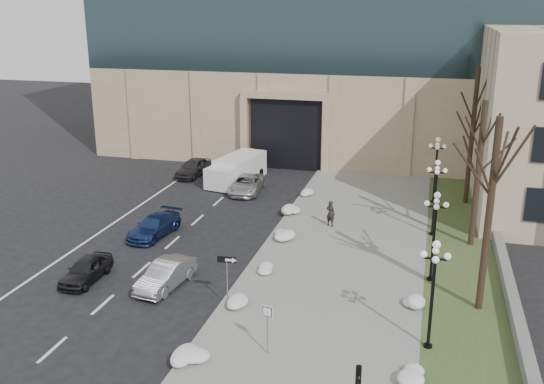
{
  "coord_description": "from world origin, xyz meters",
  "views": [
    {
      "loc": [
        7.72,
        -16.61,
        13.51
      ],
      "look_at": [
        -0.5,
        14.35,
        3.5
      ],
      "focal_mm": 40.0,
      "sensor_mm": 36.0,
      "label": 1
    }
  ],
  "objects": [
    {
      "name": "sidewalk",
      "position": [
        3.5,
        14.0,
        0.06
      ],
      "size": [
        9.0,
        40.0,
        0.12
      ],
      "primitive_type": "cube",
      "color": "gray",
      "rests_on": "ground"
    },
    {
      "name": "curb",
      "position": [
        -1.0,
        14.0,
        0.07
      ],
      "size": [
        0.3,
        40.0,
        0.14
      ],
      "primitive_type": "cube",
      "color": "gray",
      "rests_on": "ground"
    },
    {
      "name": "grass_strip",
      "position": [
        10.0,
        14.0,
        0.05
      ],
      "size": [
        4.0,
        40.0,
        0.1
      ],
      "primitive_type": "cube",
      "color": "#394C26",
      "rests_on": "ground"
    },
    {
      "name": "stone_wall",
      "position": [
        12.0,
        16.0,
        0.35
      ],
      "size": [
        0.5,
        30.0,
        0.7
      ],
      "primitive_type": "cube",
      "color": "slate",
      "rests_on": "ground"
    },
    {
      "name": "car_a",
      "position": [
        -8.61,
        8.13,
        0.61
      ],
      "size": [
        1.48,
        3.6,
        1.22
      ],
      "primitive_type": "imported",
      "rotation": [
        0.0,
        0.0,
        0.01
      ],
      "color": "black",
      "rests_on": "ground"
    },
    {
      "name": "car_b",
      "position": [
        -4.39,
        8.5,
        0.65
      ],
      "size": [
        1.92,
        4.12,
        1.31
      ],
      "primitive_type": "imported",
      "rotation": [
        0.0,
        0.0,
        -0.14
      ],
      "color": "#97989D",
      "rests_on": "ground"
    },
    {
      "name": "car_c",
      "position": [
        -7.98,
        14.72,
        0.62
      ],
      "size": [
        2.29,
        4.47,
        1.24
      ],
      "primitive_type": "imported",
      "rotation": [
        0.0,
        0.0,
        -0.13
      ],
      "color": "navy",
      "rests_on": "ground"
    },
    {
      "name": "car_d",
      "position": [
        -5.2,
        24.62,
        0.63
      ],
      "size": [
        2.49,
        4.72,
        1.27
      ],
      "primitive_type": "imported",
      "rotation": [
        0.0,
        0.0,
        0.09
      ],
      "color": "#BEBEBE",
      "rests_on": "ground"
    },
    {
      "name": "car_e",
      "position": [
        -10.68,
        27.77,
        0.72
      ],
      "size": [
        2.04,
        4.36,
        1.44
      ],
      "primitive_type": "imported",
      "rotation": [
        0.0,
        0.0,
        -0.08
      ],
      "color": "#303035",
      "rests_on": "ground"
    },
    {
      "name": "pedestrian",
      "position": [
        2.09,
        18.86,
        0.95
      ],
      "size": [
        0.71,
        0.59,
        1.65
      ],
      "primitive_type": "imported",
      "rotation": [
        0.0,
        0.0,
        2.77
      ],
      "color": "black",
      "rests_on": "sidewalk"
    },
    {
      "name": "box_truck",
      "position": [
        -6.78,
        27.09,
        0.97
      ],
      "size": [
        3.34,
        6.62,
        2.01
      ],
      "rotation": [
        0.0,
        0.0,
        -0.19
      ],
      "color": "silver",
      "rests_on": "ground"
    },
    {
      "name": "one_way_sign",
      "position": [
        -0.65,
        7.41,
        2.05
      ],
      "size": [
        0.93,
        0.26,
        2.48
      ],
      "rotation": [
        0.0,
        0.0,
        0.08
      ],
      "color": "slate",
      "rests_on": "ground"
    },
    {
      "name": "keep_sign",
      "position": [
        2.1,
        3.85,
        1.62
      ],
      "size": [
        0.47,
        0.14,
        2.2
      ],
      "rotation": [
        0.0,
        0.0,
        -0.22
      ],
      "color": "slate",
      "rests_on": "ground"
    },
    {
      "name": "snow_clump_b",
      "position": [
        -0.71,
        2.81,
        0.3
      ],
      "size": [
        1.1,
        1.6,
        0.36
      ],
      "primitive_type": "ellipsoid",
      "color": "white",
      "rests_on": "sidewalk"
    },
    {
      "name": "snow_clump_c",
      "position": [
        -0.43,
        7.6,
        0.3
      ],
      "size": [
        1.1,
        1.6,
        0.36
      ],
      "primitive_type": "ellipsoid",
      "color": "white",
      "rests_on": "sidewalk"
    },
    {
      "name": "snow_clump_d",
      "position": [
        -0.33,
        10.96,
        0.3
      ],
      "size": [
        1.1,
        1.6,
        0.36
      ],
      "primitive_type": "ellipsoid",
      "color": "white",
      "rests_on": "sidewalk"
    },
    {
      "name": "snow_clump_e",
      "position": [
        -0.35,
        15.99,
        0.3
      ],
      "size": [
        1.1,
        1.6,
        0.36
      ],
      "primitive_type": "ellipsoid",
      "color": "white",
      "rests_on": "sidewalk"
    },
    {
      "name": "snow_clump_f",
      "position": [
        -0.59,
        20.32,
        0.3
      ],
      "size": [
        1.1,
        1.6,
        0.36
      ],
      "primitive_type": "ellipsoid",
      "color": "white",
      "rests_on": "sidewalk"
    },
    {
      "name": "snow_clump_g",
      "position": [
        -0.86,
        24.65,
        0.3
      ],
      "size": [
        1.1,
        1.6,
        0.36
      ],
      "primitive_type": "ellipsoid",
      "color": "white",
      "rests_on": "sidewalk"
    },
    {
      "name": "snow_clump_h",
      "position": [
        7.8,
        3.54,
        0.3
      ],
      "size": [
        1.1,
        1.6,
        0.36
      ],
      "primitive_type": "ellipsoid",
      "color": "white",
      "rests_on": "sidewalk"
    },
    {
      "name": "snow_clump_i",
      "position": [
        7.5,
        9.13,
        0.3
      ],
      "size": [
        1.1,
        1.6,
        0.36
      ],
      "primitive_type": "ellipsoid",
      "color": "white",
      "rests_on": "sidewalk"
    },
    {
      "name": "lamppost_a",
      "position": [
        8.3,
        6.0,
        3.07
      ],
      "size": [
        1.18,
        1.18,
        4.76
      ],
      "color": "black",
      "rests_on": "ground"
    },
    {
      "name": "lamppost_b",
      "position": [
        8.3,
        12.5,
        3.07
      ],
      "size": [
        1.18,
        1.18,
        4.76
      ],
      "color": "black",
      "rests_on": "ground"
    },
    {
      "name": "lamppost_c",
      "position": [
        8.3,
        19.0,
        3.07
      ],
      "size": [
        1.18,
        1.18,
        4.76
      ],
      "color": "black",
      "rests_on": "ground"
    },
    {
      "name": "lamppost_d",
      "position": [
        8.3,
        25.5,
        3.07
      ],
      "size": [
        1.18,
        1.18,
        4.76
      ],
      "color": "black",
      "rests_on": "ground"
    },
    {
      "name": "tree_near",
      "position": [
        10.5,
        10.0,
        5.83
      ],
      "size": [
        3.2,
        3.2,
        9.0
      ],
      "color": "black",
      "rests_on": "ground"
    },
    {
      "name": "tree_mid",
      "position": [
        10.5,
        18.0,
        5.5
      ],
      "size": [
        3.2,
        3.2,
        8.5
      ],
      "color": "black",
      "rests_on": "ground"
    },
    {
      "name": "tree_far",
      "position": [
        10.5,
        26.0,
        6.15
      ],
      "size": [
        3.2,
        3.2,
        9.5
      ],
      "color": "black",
      "rests_on": "ground"
    }
  ]
}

